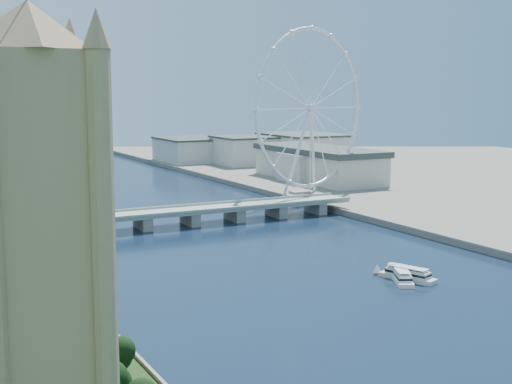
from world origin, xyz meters
TOP-DOWN VIEW (x-y plane):
  - victoria_tower at (-135.00, 55.00)m, footprint 28.16×28.16m
  - westminster_bridge at (0.00, 300.00)m, footprint 220.00×22.00m
  - london_eye at (119.98, 355.08)m, footprint 113.60×39.12m
  - county_hall at (175.00, 430.00)m, footprint 54.00×144.00m
  - city_skyline at (39.22, 560.08)m, footprint 505.00×280.00m
  - tour_boat_near at (34.27, 137.70)m, footprint 16.71×28.97m
  - tour_boat_far at (30.20, 137.22)m, footprint 18.33×26.98m

SIDE VIEW (x-z plane):
  - county_hall at x=175.00m, z-range -17.50..17.50m
  - tour_boat_near at x=34.27m, z-range -3.11..3.11m
  - tour_boat_far at x=30.20m, z-range -2.95..2.95m
  - westminster_bridge at x=0.00m, z-range 1.88..11.38m
  - city_skyline at x=39.22m, z-range 0.96..32.96m
  - victoria_tower at x=-135.00m, z-range -1.51..110.49m
  - london_eye at x=119.98m, z-range 5.37..129.67m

